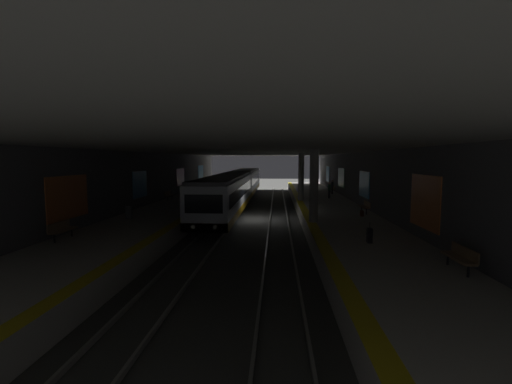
% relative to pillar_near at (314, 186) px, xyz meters
% --- Properties ---
extents(ground_plane, '(120.00, 120.00, 0.00)m').
position_rel_pillar_near_xyz_m(ground_plane, '(6.44, 4.35, -3.33)').
color(ground_plane, '#42423F').
extents(track_left, '(60.00, 1.53, 0.16)m').
position_rel_pillar_near_xyz_m(track_left, '(6.44, 2.15, -3.25)').
color(track_left, gray).
rests_on(track_left, ground).
extents(track_right, '(60.00, 1.53, 0.16)m').
position_rel_pillar_near_xyz_m(track_right, '(6.44, 6.55, -3.25)').
color(track_right, gray).
rests_on(track_right, ground).
extents(platform_left, '(60.00, 5.30, 1.06)m').
position_rel_pillar_near_xyz_m(platform_left, '(6.44, -2.20, -2.80)').
color(platform_left, beige).
rests_on(platform_left, ground).
extents(platform_right, '(60.00, 5.30, 1.06)m').
position_rel_pillar_near_xyz_m(platform_right, '(6.44, 10.90, -2.80)').
color(platform_right, beige).
rests_on(platform_right, ground).
extents(wall_left, '(60.00, 0.56, 5.60)m').
position_rel_pillar_near_xyz_m(wall_left, '(6.48, -5.10, -0.52)').
color(wall_left, '#56565B').
rests_on(wall_left, ground).
extents(wall_right, '(60.00, 0.56, 5.60)m').
position_rel_pillar_near_xyz_m(wall_right, '(6.49, 13.80, -0.52)').
color(wall_right, '#56565B').
rests_on(wall_right, ground).
extents(ceiling_slab, '(60.00, 19.40, 0.40)m').
position_rel_pillar_near_xyz_m(ceiling_slab, '(6.44, 4.35, 2.47)').
color(ceiling_slab, '#ADAAA3').
rests_on(ceiling_slab, wall_left).
extents(pillar_near, '(0.56, 0.56, 4.55)m').
position_rel_pillar_near_xyz_m(pillar_near, '(0.00, 0.00, 0.00)').
color(pillar_near, gray).
rests_on(pillar_near, platform_left).
extents(pillar_far, '(0.56, 0.56, 4.55)m').
position_rel_pillar_near_xyz_m(pillar_far, '(11.34, 0.00, 0.00)').
color(pillar_far, gray).
rests_on(pillar_far, platform_left).
extents(metro_train, '(35.40, 2.83, 3.49)m').
position_rel_pillar_near_xyz_m(metro_train, '(15.62, 6.55, -1.30)').
color(metro_train, '#B7BCC6').
rests_on(metro_train, track_right).
extents(bench_left_near, '(1.70, 0.47, 0.86)m').
position_rel_pillar_near_xyz_m(bench_left_near, '(-9.18, -4.18, -1.75)').
color(bench_left_near, '#262628').
rests_on(bench_left_near, platform_left).
extents(bench_left_mid, '(1.70, 0.47, 0.86)m').
position_rel_pillar_near_xyz_m(bench_left_mid, '(3.83, -4.18, -1.75)').
color(bench_left_mid, '#262628').
rests_on(bench_left_mid, platform_left).
extents(bench_left_far, '(1.70, 0.47, 0.86)m').
position_rel_pillar_near_xyz_m(bench_left_far, '(18.96, -4.18, -1.75)').
color(bench_left_far, '#262628').
rests_on(bench_left_far, platform_left).
extents(bench_right_near, '(1.70, 0.47, 0.86)m').
position_rel_pillar_near_xyz_m(bench_right_near, '(-5.53, 12.88, -1.75)').
color(bench_right_near, '#262628').
rests_on(bench_right_near, platform_right).
extents(bench_right_mid, '(1.70, 0.47, 0.86)m').
position_rel_pillar_near_xyz_m(bench_right_mid, '(11.14, 12.88, -1.75)').
color(bench_right_mid, '#262628').
rests_on(bench_right_mid, platform_right).
extents(person_waiting_near, '(0.60, 0.22, 1.63)m').
position_rel_pillar_near_xyz_m(person_waiting_near, '(13.29, -2.99, -1.39)').
color(person_waiting_near, '#393939').
rests_on(person_waiting_near, platform_left).
extents(person_walking_mid, '(0.60, 0.22, 1.63)m').
position_rel_pillar_near_xyz_m(person_walking_mid, '(17.65, -4.00, -1.39)').
color(person_walking_mid, '#2A2A2A').
rests_on(person_walking_mid, platform_left).
extents(suitcase_rolling, '(0.32, 0.22, 0.99)m').
position_rel_pillar_near_xyz_m(suitcase_rolling, '(-5.26, -2.08, -1.93)').
color(suitcase_rolling, black).
rests_on(suitcase_rolling, platform_left).
extents(backpack_on_floor, '(0.30, 0.20, 0.40)m').
position_rel_pillar_near_xyz_m(backpack_on_floor, '(2.38, -3.60, -2.08)').
color(backpack_on_floor, maroon).
rests_on(backpack_on_floor, platform_left).
extents(trash_bin, '(0.44, 0.44, 0.85)m').
position_rel_pillar_near_xyz_m(trash_bin, '(0.40, 12.15, -1.85)').
color(trash_bin, '#595B5E').
rests_on(trash_bin, platform_right).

